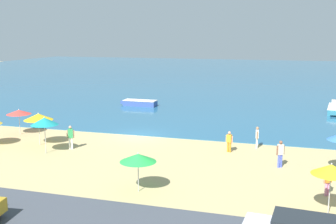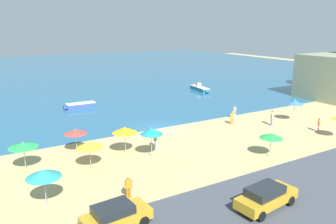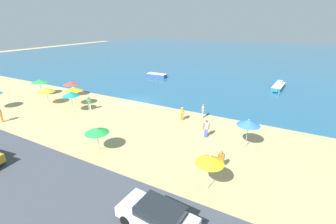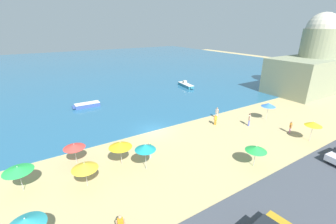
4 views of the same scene
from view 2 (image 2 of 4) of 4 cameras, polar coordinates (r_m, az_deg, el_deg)
name	(u,v)px [view 2 (image 2 of 4)]	position (r m, az deg, el deg)	size (l,w,h in m)	color
ground_plane	(160,128)	(37.38, -1.44, -2.88)	(160.00, 160.00, 0.00)	tan
sea	(56,72)	(88.66, -18.93, 6.61)	(150.00, 110.00, 0.05)	#276085
coastal_road	(287,197)	(24.39, 20.02, -13.74)	(80.00, 8.00, 0.06)	#40464E
beach_umbrella_0	(295,102)	(42.55, 21.26, 1.60)	(1.98, 1.98, 2.70)	#B2B2B7
beach_umbrella_2	(89,145)	(27.38, -13.52, -5.53)	(2.20, 2.20, 2.34)	#B2B2B7
beach_umbrella_3	(151,131)	(28.70, -2.90, -3.37)	(2.00, 2.00, 2.73)	#B2B2B7
beach_umbrella_4	(125,130)	(29.66, -7.55, -3.13)	(2.24, 2.24, 2.59)	#B2B2B7
beach_umbrella_5	(271,136)	(30.32, 17.53, -3.96)	(2.03, 2.03, 2.24)	#B2B2B7
beach_umbrella_6	(44,174)	(22.53, -20.86, -9.98)	(2.21, 2.21, 2.57)	#B2B2B7
beach_umbrella_7	(23,145)	(28.64, -23.92, -5.29)	(2.32, 2.32, 2.38)	#B2B2B7
beach_umbrella_8	(75,132)	(31.07, -15.81, -3.33)	(2.08, 2.08, 2.22)	#B2B2B7
bather_0	(272,117)	(40.12, 17.64, -0.83)	(0.49, 0.38, 1.81)	#4658DE
bather_1	(232,117)	(39.42, 11.10, -0.89)	(0.55, 0.32, 1.58)	orange
bather_2	(319,124)	(39.60, 24.79, -1.91)	(0.46, 0.40, 1.59)	pink
bather_3	(129,186)	(22.60, -6.88, -12.66)	(0.56, 0.29, 1.67)	orange
bather_4	(235,111)	(41.83, 11.52, 0.09)	(0.25, 0.57, 1.69)	white
bather_5	(156,139)	(30.93, -2.16, -4.68)	(0.51, 0.37, 1.82)	white
parked_car_0	(116,216)	(19.78, -9.11, -17.39)	(4.03, 2.12, 1.45)	#BC9121
parked_car_1	(266,196)	(22.27, 16.71, -13.91)	(4.54, 2.18, 1.50)	#B78C1F
skiff_nearshore	(200,88)	(59.38, 5.57, 4.11)	(1.95, 5.44, 1.34)	teal
skiff_offshore	(80,105)	(48.09, -15.00, 1.11)	(4.42, 1.53, 0.71)	#375095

